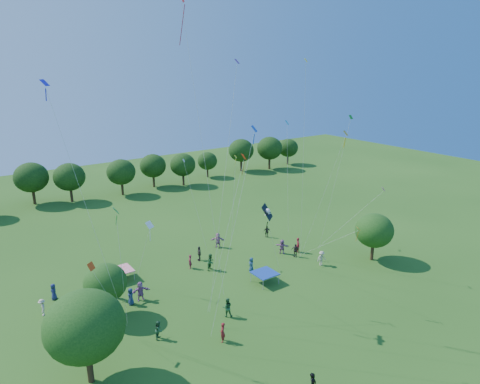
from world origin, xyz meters
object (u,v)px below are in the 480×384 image
Objects in this scene: near_tree_west at (85,326)px; near_tree_east at (374,231)px; tent_blue at (265,273)px; pirate_kite at (268,213)px; near_tree_north at (105,283)px; red_high_kite at (191,67)px; tent_red_stripe at (121,270)px.

near_tree_west is 1.26× the size of near_tree_east.
tent_blue is 10.75m from pirate_kite.
near_tree_west reaches higher than near_tree_north.
near_tree_east is 2.46× the size of tent_blue.
near_tree_east is at bearing 7.29° from pirate_kite.
pirate_kite is (-17.01, -2.18, 6.19)m from near_tree_east.
near_tree_west reaches higher than near_tree_east.
tent_blue is 0.09× the size of red_high_kite.
pirate_kite is (14.63, -1.07, 5.32)m from near_tree_west.
near_tree_east is 0.22× the size of red_high_kite.
near_tree_west is 3.10× the size of tent_blue.
near_tree_north is (3.68, 7.15, -1.14)m from near_tree_west.
pirate_kite is at bearing -127.78° from tent_blue.
near_tree_west is 20.52m from red_high_kite.
near_tree_east is 18.23m from pirate_kite.
tent_blue is at bearing -38.19° from tent_red_stripe.
tent_red_stripe is 0.09× the size of red_high_kite.
tent_red_stripe is at bearing 61.56° from near_tree_west.
near_tree_north is at bearing 143.11° from pirate_kite.
tent_red_stripe is (-24.60, 11.90, -2.48)m from near_tree_east.
tent_red_stripe is (3.36, 5.85, -2.21)m from near_tree_north.
near_tree_west is at bearing -178.00° from near_tree_east.
near_tree_west is at bearing -167.94° from tent_blue.
pirate_kite is (10.95, -8.22, 6.46)m from near_tree_north.
near_tree_east is 0.60× the size of pirate_kite.
tent_blue is at bearing 167.71° from near_tree_east.
near_tree_north is 2.23× the size of tent_red_stripe.
red_high_kite reaches higher than near_tree_north.
near_tree_north is 19.38m from red_high_kite.
near_tree_north is at bearing 167.81° from near_tree_east.
red_high_kite is (-7.30, 0.69, 19.88)m from tent_blue.
tent_blue is (11.49, -9.04, 0.00)m from tent_red_stripe.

